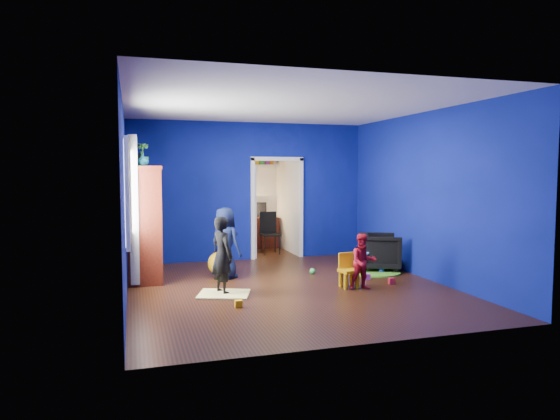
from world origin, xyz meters
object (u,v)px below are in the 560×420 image
object	(u,v)px
armchair	(380,252)
tv_armoire	(144,223)
hopper_ball	(220,263)
play_mat	(375,272)
child_navy	(225,243)
toddler_red	(363,262)
kid_chair	(349,272)
crt_tv	(146,221)
folding_chair	(270,234)
child_black	(222,255)
study_desk	(260,233)
vase	(143,160)

from	to	relation	value
armchair	tv_armoire	world-z (taller)	tv_armoire
hopper_ball	play_mat	world-z (taller)	hopper_ball
child_navy	toddler_red	distance (m)	2.44
tv_armoire	play_mat	size ratio (longest dim) A/B	2.11
kid_chair	crt_tv	bearing A→B (deg)	143.49
armchair	folding_chair	bearing A→B (deg)	55.70
armchair	crt_tv	world-z (taller)	crt_tv
toddler_red	tv_armoire	xyz separation A→B (m)	(-3.29, 1.72, 0.54)
folding_chair	child_black	bearing A→B (deg)	-116.60
tv_armoire	child_navy	bearing A→B (deg)	-10.35
tv_armoire	kid_chair	xyz separation A→B (m)	(3.14, -1.52, -0.73)
child_navy	crt_tv	xyz separation A→B (m)	(-1.32, 0.25, 0.40)
armchair	child_black	bearing A→B (deg)	130.79
armchair	kid_chair	bearing A→B (deg)	158.38
armchair	child_navy	size ratio (longest dim) A/B	0.62
hopper_ball	play_mat	size ratio (longest dim) A/B	0.47
child_navy	hopper_ball	world-z (taller)	child_navy
study_desk	child_navy	bearing A→B (deg)	-114.12
child_navy	vase	distance (m)	1.98
kid_chair	study_desk	world-z (taller)	study_desk
child_black	vase	bearing A→B (deg)	25.17
child_black	kid_chair	size ratio (longest dim) A/B	2.38
crt_tv	toddler_red	bearing A→B (deg)	-27.87
tv_armoire	play_mat	world-z (taller)	tv_armoire
toddler_red	child_navy	bearing A→B (deg)	148.67
child_black	vase	world-z (taller)	vase
study_desk	folding_chair	xyz separation A→B (m)	(0.00, -0.96, 0.09)
play_mat	study_desk	world-z (taller)	study_desk
tv_armoire	vase	bearing A→B (deg)	-90.00
hopper_ball	kid_chair	distance (m)	2.38
vase	tv_armoire	distance (m)	1.12
child_black	play_mat	distance (m)	3.15
child_navy	crt_tv	size ratio (longest dim) A/B	1.78
vase	hopper_ball	world-z (taller)	vase
armchair	kid_chair	distance (m)	1.64
armchair	crt_tv	distance (m)	4.33
child_navy	folding_chair	bearing A→B (deg)	-71.94
crt_tv	folding_chair	world-z (taller)	crt_tv
hopper_ball	play_mat	distance (m)	2.86
toddler_red	tv_armoire	size ratio (longest dim) A/B	0.45
tv_armoire	crt_tv	size ratio (longest dim) A/B	2.80
armchair	study_desk	bearing A→B (deg)	47.74
play_mat	study_desk	bearing A→B (deg)	110.07
child_navy	kid_chair	distance (m)	2.22
vase	crt_tv	bearing A→B (deg)	82.41
toddler_red	kid_chair	world-z (taller)	toddler_red
toddler_red	kid_chair	distance (m)	0.32
kid_chair	toddler_red	bearing A→B (deg)	-63.55
child_black	folding_chair	bearing A→B (deg)	-48.11
armchair	child_black	size ratio (longest dim) A/B	0.65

